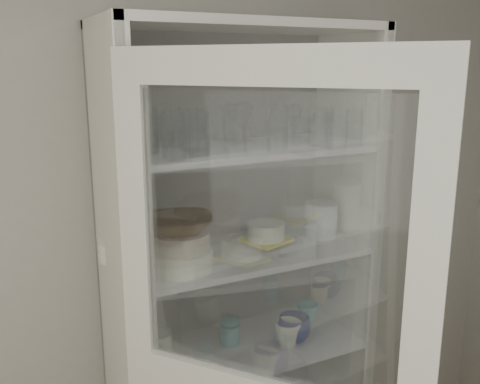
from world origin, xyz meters
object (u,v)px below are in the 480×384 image
plate_stack_front (180,259)px  white_canister (158,348)px  goblet_0 (121,126)px  white_ramekin (266,231)px  cream_bowl (180,241)px  mug_white (288,333)px  measuring_cups (180,366)px  mug_blue (294,329)px  pantry_cabinet (233,319)px  plate_stack_back (127,249)px  yellow_trivet (266,240)px  goblet_1 (244,120)px  teal_jar (230,332)px  goblet_3 (294,119)px  glass_platter (266,243)px  goblet_2 (232,121)px  grey_bowl_stack (321,219)px  mug_teal (307,313)px  terracotta_bowl (179,224)px

plate_stack_front → white_canister: bearing=121.8°
goblet_0 → white_ramekin: size_ratio=1.12×
cream_bowl → white_canister: 0.46m
mug_white → measuring_cups: (-0.45, 0.02, -0.03)m
mug_blue → measuring_cups: 0.49m
pantry_cabinet → white_ramekin: pantry_cabinet is taller
plate_stack_back → yellow_trivet: 0.53m
goblet_1 → teal_jar: size_ratio=1.76×
goblet_3 → teal_jar: goblet_3 is taller
glass_platter → white_ramekin: size_ratio=1.99×
goblet_2 → measuring_cups: goblet_2 is taller
goblet_2 → white_canister: bearing=-164.7°
goblet_2 → cream_bowl: (-0.30, -0.20, -0.38)m
glass_platter → goblet_2: bearing=127.8°
goblet_2 → cream_bowl: size_ratio=0.77×
pantry_cabinet → measuring_cups: (-0.28, -0.14, -0.06)m
cream_bowl → grey_bowl_stack: grey_bowl_stack is taller
mug_blue → mug_white: size_ratio=1.23×
goblet_2 → goblet_3: 0.29m
grey_bowl_stack → white_canister: grey_bowl_stack is taller
mug_teal → glass_platter: bearing=-148.6°
plate_stack_front → white_ramekin: 0.40m
teal_jar → white_canister: bearing=-177.9°
goblet_0 → goblet_2: bearing=0.5°
teal_jar → terracotta_bowl: bearing=-155.9°
goblet_0 → plate_stack_front: bearing=-54.9°
goblet_1 → plate_stack_back: bearing=178.9°
pantry_cabinet → goblet_1: (0.07, 0.04, 0.80)m
mug_teal → white_canister: 0.68m
yellow_trivet → goblet_3: bearing=32.4°
pantry_cabinet → plate_stack_back: 0.54m
mug_teal → measuring_cups: mug_teal is taller
goblet_1 → plate_stack_front: bearing=-151.7°
glass_platter → mug_teal: size_ratio=3.18×
measuring_cups → mug_teal: bearing=9.3°
mug_white → measuring_cups: size_ratio=1.18×
mug_teal → mug_white: bearing=-121.7°
goblet_1 → mug_blue: (0.14, -0.18, -0.83)m
mug_blue → mug_teal: 0.17m
plate_stack_front → mug_blue: plate_stack_front is taller
cream_bowl → grey_bowl_stack: 0.66m
white_ramekin → mug_white: size_ratio=1.37×
terracotta_bowl → teal_jar: terracotta_bowl is taller
plate_stack_back → measuring_cups: plate_stack_back is taller
mug_white → measuring_cups: 0.45m
pantry_cabinet → white_ramekin: size_ratio=14.15×
goblet_3 → goblet_0: bearing=-178.7°
yellow_trivet → white_ramekin: white_ramekin is taller
glass_platter → white_canister: bearing=177.9°
terracotta_bowl → mug_blue: (0.48, 0.01, -0.51)m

